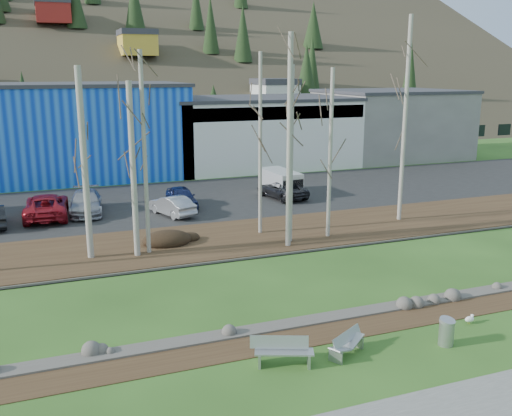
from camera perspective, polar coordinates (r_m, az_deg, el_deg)
name	(u,v)px	position (r m, az deg, el deg)	size (l,w,h in m)	color
ground	(334,362)	(19.75, 7.76, -15.04)	(200.00, 200.00, 0.00)	#294A19
dirt_strip	(306,335)	(21.39, 5.03, -12.54)	(80.00, 1.80, 0.03)	#382616
near_bank_rocks	(295,324)	(22.21, 3.89, -11.53)	(80.00, 0.80, 0.50)	#47423D
river	(256,287)	(25.68, 0.05, -7.91)	(80.00, 8.00, 0.90)	black
far_bank_rocks	(228,259)	(29.32, -2.81, -5.14)	(80.00, 0.80, 0.46)	#47423D
far_bank	(210,241)	(32.21, -4.58, -3.29)	(80.00, 7.00, 0.15)	#382616
parking_lot	(170,202)	(42.07, -8.61, 0.64)	(80.00, 14.00, 0.14)	black
building_blue	(69,130)	(54.43, -18.22, 7.42)	(20.40, 12.24, 8.30)	#0C36BF
building_white	(256,131)	(58.17, -0.04, 7.72)	(18.36, 12.24, 6.80)	silver
building_grey	(390,123)	(65.53, 13.29, 8.24)	(14.28, 12.24, 7.30)	slate
hillside	(86,18)	(99.81, -16.65, 17.76)	(160.00, 72.00, 35.00)	#322D1F
bench_intact	(283,351)	(19.24, 2.68, -14.11)	(2.00, 1.24, 0.97)	#A5A7AA
bench_damaged	(347,344)	(20.16, 9.05, -13.25)	(1.70, 1.29, 0.74)	#A5A7AA
litter_bin	(446,333)	(21.52, 18.50, -11.78)	(0.53, 0.53, 0.91)	#A5A7AA
seagull	(470,319)	(23.62, 20.59, -10.34)	(0.47, 0.22, 0.34)	gold
dirt_mound	(167,239)	(31.67, -8.91, -3.07)	(2.71, 1.91, 0.53)	black
birch_1	(84,165)	(29.22, -16.78, 4.15)	(0.32, 0.32, 9.51)	#AAA89A
birch_2	(145,155)	(29.30, -11.08, 5.24)	(0.22, 0.22, 10.26)	#AAA89A
birch_3	(133,171)	(29.03, -12.18, 3.64)	(0.30, 0.30, 8.79)	#AAA89A
birch_4	(260,145)	(32.44, 0.43, 6.30)	(0.20, 0.20, 10.27)	#AAA89A
birch_5	(330,155)	(32.04, 7.43, 5.33)	(0.22, 0.22, 9.42)	#AAA89A
birch_6	(289,143)	(29.92, 3.35, 6.50)	(0.28, 0.28, 11.15)	#AAA89A
birch_7	(291,156)	(30.90, 3.48, 5.25)	(0.29, 0.29, 9.57)	#AAA89A
birch_8	(405,121)	(36.50, 14.66, 8.43)	(0.26, 0.26, 12.48)	#AAA89A
car_2	(46,206)	(39.02, -20.23, 0.19)	(2.59, 5.62, 1.56)	maroon
car_3	(86,202)	(39.44, -16.65, 0.54)	(2.06, 5.07, 1.47)	#919299
car_4	(182,197)	(39.90, -7.46, 1.09)	(1.64, 4.08, 1.39)	#19214C
car_5	(172,205)	(37.71, -8.40, 0.25)	(1.37, 3.94, 1.30)	#A9A9AB
car_6	(282,190)	(42.40, 2.61, 1.86)	(2.12, 4.59, 1.28)	#29292C
van_white	(281,183)	(43.35, 2.56, 2.51)	(2.00, 4.33, 1.85)	silver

